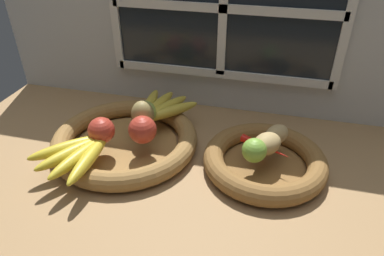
# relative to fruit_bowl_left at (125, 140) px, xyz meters

# --- Properties ---
(ground_plane) EXTENTS (1.40, 0.90, 0.03)m
(ground_plane) POSITION_rel_fruit_bowl_left_xyz_m (0.20, -0.01, -0.04)
(ground_plane) COLOR #9E774C
(back_wall) EXTENTS (1.40, 0.05, 0.55)m
(back_wall) POSITION_rel_fruit_bowl_left_xyz_m (0.20, 0.29, 0.26)
(back_wall) COLOR silver
(back_wall) RESTS_ON ground_plane
(fruit_bowl_left) EXTENTS (0.38, 0.38, 0.05)m
(fruit_bowl_left) POSITION_rel_fruit_bowl_left_xyz_m (0.00, 0.00, 0.00)
(fruit_bowl_left) COLOR olive
(fruit_bowl_left) RESTS_ON ground_plane
(fruit_bowl_right) EXTENTS (0.30, 0.30, 0.05)m
(fruit_bowl_right) POSITION_rel_fruit_bowl_left_xyz_m (0.36, 0.00, 0.00)
(fruit_bowl_right) COLOR brown
(fruit_bowl_right) RESTS_ON ground_plane
(apple_red_front) EXTENTS (0.07, 0.07, 0.07)m
(apple_red_front) POSITION_rel_fruit_bowl_left_xyz_m (-0.03, -0.05, 0.06)
(apple_red_front) COLOR #B73828
(apple_red_front) RESTS_ON fruit_bowl_left
(apple_green_back) EXTENTS (0.06, 0.06, 0.06)m
(apple_green_back) POSITION_rel_fruit_bowl_left_xyz_m (0.04, 0.05, 0.06)
(apple_green_back) COLOR #99B74C
(apple_green_back) RESTS_ON fruit_bowl_left
(apple_red_right) EXTENTS (0.07, 0.07, 0.07)m
(apple_red_right) POSITION_rel_fruit_bowl_left_xyz_m (0.06, -0.03, 0.06)
(apple_red_right) COLOR #B73828
(apple_red_right) RESTS_ON fruit_bowl_left
(pear_brown) EXTENTS (0.07, 0.07, 0.08)m
(pear_brown) POSITION_rel_fruit_bowl_left_xyz_m (0.04, 0.03, 0.07)
(pear_brown) COLOR olive
(pear_brown) RESTS_ON fruit_bowl_left
(banana_bunch_front) EXTENTS (0.16, 0.20, 0.03)m
(banana_bunch_front) POSITION_rel_fruit_bowl_left_xyz_m (-0.06, -0.13, 0.04)
(banana_bunch_front) COLOR gold
(banana_bunch_front) RESTS_ON fruit_bowl_left
(banana_bunch_back) EXTENTS (0.16, 0.19, 0.03)m
(banana_bunch_back) POSITION_rel_fruit_bowl_left_xyz_m (0.06, 0.12, 0.04)
(banana_bunch_back) COLOR gold
(banana_bunch_back) RESTS_ON fruit_bowl_left
(potato_large) EXTENTS (0.09, 0.10, 0.05)m
(potato_large) POSITION_rel_fruit_bowl_left_xyz_m (0.36, -0.00, 0.05)
(potato_large) COLOR tan
(potato_large) RESTS_ON fruit_bowl_right
(potato_back) EXTENTS (0.08, 0.08, 0.05)m
(potato_back) POSITION_rel_fruit_bowl_left_xyz_m (0.38, 0.04, 0.05)
(potato_back) COLOR tan
(potato_back) RESTS_ON fruit_bowl_right
(lime_near) EXTENTS (0.06, 0.06, 0.06)m
(lime_near) POSITION_rel_fruit_bowl_left_xyz_m (0.34, -0.04, 0.06)
(lime_near) COLOR #7AAD3D
(lime_near) RESTS_ON fruit_bowl_right
(chili_pepper) EXTENTS (0.12, 0.07, 0.02)m
(chili_pepper) POSITION_rel_fruit_bowl_left_xyz_m (0.36, 0.00, 0.04)
(chili_pepper) COLOR red
(chili_pepper) RESTS_ON fruit_bowl_right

